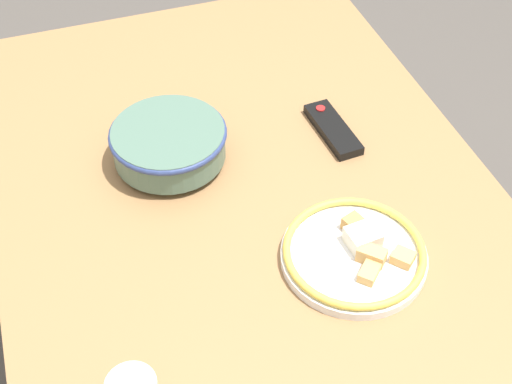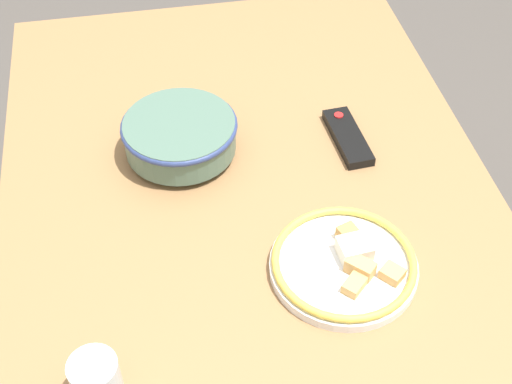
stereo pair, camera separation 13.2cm
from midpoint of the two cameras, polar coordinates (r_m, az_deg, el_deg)
The scene contains 4 objects.
dining_table at distance 1.41m, azimuth -2.99°, elevation -3.25°, with size 1.44×0.95×0.74m.
noodle_bowl at distance 1.42m, azimuth -9.63°, elevation 3.77°, with size 0.23×0.23×0.08m.
food_plate at distance 1.25m, azimuth 4.97°, elevation -5.07°, with size 0.26×0.26×0.05m.
tv_remote at distance 1.49m, azimuth 3.67°, elevation 4.92°, with size 0.17×0.07×0.02m.
Camera 1 is at (0.88, -0.29, 1.73)m, focal length 50.00 mm.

